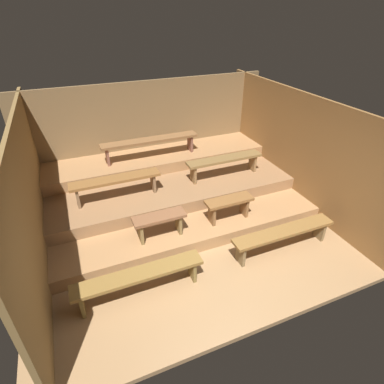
# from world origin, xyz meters

# --- Properties ---
(ground) EXTENTS (5.69, 5.14, 0.08)m
(ground) POSITION_xyz_m (0.00, 2.17, -0.04)
(ground) COLOR #96724B
(wall_back) EXTENTS (5.69, 0.06, 2.23)m
(wall_back) POSITION_xyz_m (0.00, 4.37, 1.12)
(wall_back) COLOR brown
(wall_back) RESTS_ON ground
(wall_left) EXTENTS (0.06, 5.14, 2.23)m
(wall_left) POSITION_xyz_m (-2.48, 2.17, 1.12)
(wall_left) COLOR brown
(wall_left) RESTS_ON ground
(wall_right) EXTENTS (0.06, 5.14, 2.23)m
(wall_right) POSITION_xyz_m (2.48, 2.17, 1.12)
(wall_right) COLOR brown
(wall_right) RESTS_ON ground
(platform_lower) EXTENTS (4.89, 3.12, 0.24)m
(platform_lower) POSITION_xyz_m (0.00, 2.78, 0.12)
(platform_lower) COLOR #A07348
(platform_lower) RESTS_ON ground
(platform_middle) EXTENTS (4.89, 2.29, 0.24)m
(platform_middle) POSITION_xyz_m (0.00, 3.19, 0.36)
(platform_middle) COLOR olive
(platform_middle) RESTS_ON platform_lower
(platform_upper) EXTENTS (4.89, 1.06, 0.24)m
(platform_upper) POSITION_xyz_m (0.00, 3.81, 0.60)
(platform_upper) COLOR #A27449
(platform_upper) RESTS_ON platform_middle
(bench_floor_left) EXTENTS (1.86, 0.29, 0.42)m
(bench_floor_left) POSITION_xyz_m (-1.24, 0.76, 0.35)
(bench_floor_left) COLOR brown
(bench_floor_left) RESTS_ON ground
(bench_floor_right) EXTENTS (1.86, 0.29, 0.42)m
(bench_floor_right) POSITION_xyz_m (1.24, 0.76, 0.35)
(bench_floor_right) COLOR brown
(bench_floor_right) RESTS_ON ground
(bench_lower_left) EXTENTS (0.88, 0.29, 0.42)m
(bench_lower_left) POSITION_xyz_m (-0.65, 1.62, 0.56)
(bench_lower_left) COLOR brown
(bench_lower_left) RESTS_ON platform_lower
(bench_lower_right) EXTENTS (0.88, 0.29, 0.42)m
(bench_lower_right) POSITION_xyz_m (0.65, 1.62, 0.56)
(bench_lower_right) COLOR brown
(bench_lower_right) RESTS_ON platform_lower
(bench_middle_left) EXTENTS (1.65, 0.29, 0.42)m
(bench_middle_left) POSITION_xyz_m (-1.13, 2.73, 0.83)
(bench_middle_left) COLOR brown
(bench_middle_left) RESTS_ON platform_middle
(bench_middle_right) EXTENTS (1.65, 0.29, 0.42)m
(bench_middle_right) POSITION_xyz_m (1.13, 2.73, 0.83)
(bench_middle_right) COLOR brown
(bench_middle_right) RESTS_ON platform_middle
(bench_upper_center) EXTENTS (2.11, 0.29, 0.42)m
(bench_upper_center) POSITION_xyz_m (-0.17, 3.74, 1.08)
(bench_upper_center) COLOR brown
(bench_upper_center) RESTS_ON platform_upper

